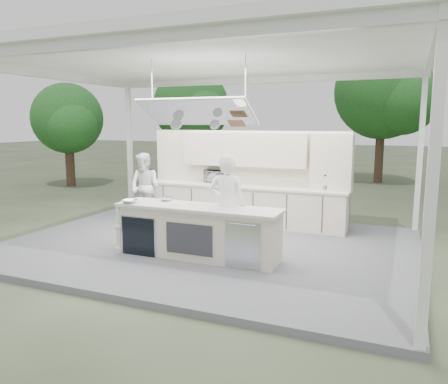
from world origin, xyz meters
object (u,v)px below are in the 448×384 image
at_px(demo_island, 197,232).
at_px(back_counter, 242,204).
at_px(head_chef, 227,206).
at_px(sous_chef, 145,187).

height_order(demo_island, back_counter, same).
relative_size(demo_island, head_chef, 1.64).
relative_size(back_counter, head_chef, 2.69).
bearing_deg(demo_island, head_chef, 22.39).
bearing_deg(back_counter, sous_chef, -166.66).
distance_m(demo_island, sous_chef, 3.43).
bearing_deg(back_counter, demo_island, -86.37).
bearing_deg(head_chef, demo_island, 10.86).
xyz_separation_m(back_counter, head_chef, (0.69, -2.60, 0.47)).
relative_size(demo_island, sous_chef, 1.83).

